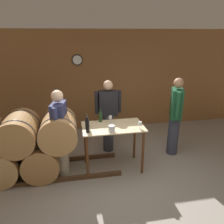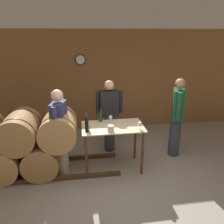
{
  "view_description": "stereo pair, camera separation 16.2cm",
  "coord_description": "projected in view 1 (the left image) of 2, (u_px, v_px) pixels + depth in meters",
  "views": [
    {
      "loc": [
        -0.82,
        -2.95,
        2.59
      ],
      "look_at": [
        -0.12,
        0.9,
        1.17
      ],
      "focal_mm": 35.0,
      "sensor_mm": 36.0,
      "label": 1
    },
    {
      "loc": [
        -0.66,
        -2.98,
        2.59
      ],
      "look_at": [
        -0.12,
        0.9,
        1.17
      ],
      "focal_mm": 35.0,
      "sensor_mm": 36.0,
      "label": 2
    }
  ],
  "objects": [
    {
      "name": "wine_bottle_far_left",
      "position": [
        88.0,
        126.0,
        3.86
      ],
      "size": [
        0.07,
        0.07,
        0.3
      ],
      "color": "black",
      "rests_on": "tasting_table"
    },
    {
      "name": "tasting_table",
      "position": [
        113.0,
        134.0,
        4.22
      ],
      "size": [
        1.17,
        0.69,
        0.92
      ],
      "color": "beige",
      "rests_on": "ground_plane"
    },
    {
      "name": "ground_plane",
      "position": [
        128.0,
        193.0,
        3.75
      ],
      "size": [
        14.0,
        14.0,
        0.0
      ],
      "primitive_type": "plane",
      "color": "gray"
    },
    {
      "name": "barrel_rack",
      "position": [
        11.0,
        148.0,
        4.01
      ],
      "size": [
        4.34,
        0.84,
        1.25
      ],
      "color": "#4C331E",
      "rests_on": "ground_plane"
    },
    {
      "name": "wine_bottle_left",
      "position": [
        87.0,
        123.0,
        4.0
      ],
      "size": [
        0.07,
        0.07,
        0.29
      ],
      "color": "black",
      "rests_on": "tasting_table"
    },
    {
      "name": "wine_glass_near_left",
      "position": [
        110.0,
        118.0,
        4.27
      ],
      "size": [
        0.06,
        0.06,
        0.15
      ],
      "color": "silver",
      "rests_on": "tasting_table"
    },
    {
      "name": "person_visitor_with_scarf",
      "position": [
        175.0,
        115.0,
        4.7
      ],
      "size": [
        0.34,
        0.56,
        1.73
      ],
      "color": "#333847",
      "rests_on": "ground_plane"
    },
    {
      "name": "back_wall",
      "position": [
        103.0,
        81.0,
        5.96
      ],
      "size": [
        8.4,
        0.08,
        2.7
      ],
      "color": "brown",
      "rests_on": "ground_plane"
    },
    {
      "name": "wine_glass_near_center",
      "position": [
        140.0,
        124.0,
        4.02
      ],
      "size": [
        0.07,
        0.07,
        0.14
      ],
      "color": "silver",
      "rests_on": "tasting_table"
    },
    {
      "name": "wine_bottle_center",
      "position": [
        100.0,
        116.0,
        4.33
      ],
      "size": [
        0.07,
        0.07,
        0.28
      ],
      "color": "#193819",
      "rests_on": "tasting_table"
    },
    {
      "name": "person_host",
      "position": [
        108.0,
        115.0,
        4.86
      ],
      "size": [
        0.59,
        0.24,
        1.65
      ],
      "color": "#333847",
      "rests_on": "ground_plane"
    },
    {
      "name": "ice_bucket",
      "position": [
        112.0,
        129.0,
        3.9
      ],
      "size": [
        0.12,
        0.12,
        0.12
      ],
      "color": "silver",
      "rests_on": "tasting_table"
    },
    {
      "name": "person_visitor_bearded",
      "position": [
        60.0,
        132.0,
        3.98
      ],
      "size": [
        0.29,
        0.58,
        1.68
      ],
      "color": "#B7AD93",
      "rests_on": "ground_plane"
    }
  ]
}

